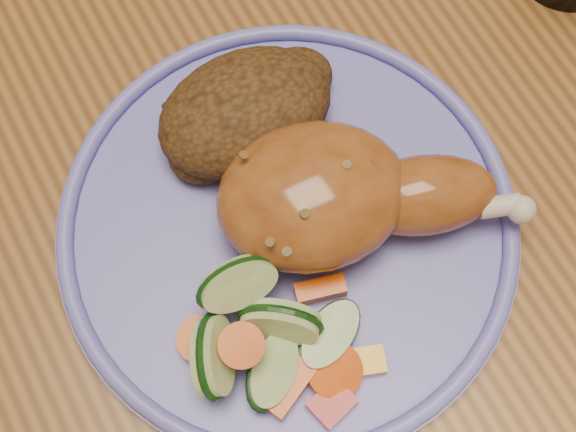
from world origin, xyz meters
The scene contains 7 objects.
ground centered at (0.00, 0.00, 0.00)m, with size 4.00×4.00×0.00m, color brown.
dining_table centered at (0.00, 0.00, 0.67)m, with size 0.90×1.40×0.75m.
plate centered at (-0.07, -0.12, 0.76)m, with size 0.27×0.27×0.01m, color #6866C5.
plate_rim centered at (-0.07, -0.12, 0.77)m, with size 0.27×0.27×0.01m, color #6866C5.
chicken_leg centered at (-0.04, -0.12, 0.79)m, with size 0.17×0.12×0.06m.
rice_pilaf centered at (-0.06, -0.05, 0.78)m, with size 0.12×0.08×0.05m.
vegetable_pile centered at (-0.11, -0.17, 0.78)m, with size 0.11×0.11×0.05m.
Camera 1 is at (-0.15, -0.25, 1.20)m, focal length 50.00 mm.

